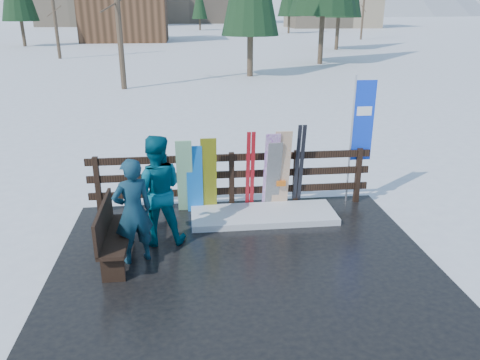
{
  "coord_description": "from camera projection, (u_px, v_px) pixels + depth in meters",
  "views": [
    {
      "loc": [
        -0.81,
        -6.49,
        3.88
      ],
      "look_at": [
        0.03,
        1.0,
        1.1
      ],
      "focal_mm": 35.0,
      "sensor_mm": 36.0,
      "label": 1
    }
  ],
  "objects": [
    {
      "name": "snowboard_3",
      "position": [
        271.0,
        172.0,
        9.09
      ],
      "size": [
        0.28,
        0.38,
        1.61
      ],
      "primitive_type": "cube",
      "rotation": [
        0.22,
        0.0,
        0.0
      ],
      "color": "white",
      "rests_on": "deck"
    },
    {
      "name": "fence",
      "position": [
        232.0,
        176.0,
        9.27
      ],
      "size": [
        5.6,
        0.1,
        1.15
      ],
      "color": "black",
      "rests_on": "deck"
    },
    {
      "name": "ski_pair_b",
      "position": [
        299.0,
        166.0,
        9.2
      ],
      "size": [
        0.17,
        0.29,
        1.73
      ],
      "color": "black",
      "rests_on": "deck"
    },
    {
      "name": "snowboard_0",
      "position": [
        195.0,
        180.0,
        8.97
      ],
      "size": [
        0.3,
        0.23,
        1.4
      ],
      "primitive_type": "cube",
      "rotation": [
        0.15,
        0.0,
        0.0
      ],
      "color": "blue",
      "rests_on": "deck"
    },
    {
      "name": "person_back",
      "position": [
        156.0,
        190.0,
        7.77
      ],
      "size": [
        0.94,
        0.74,
        1.89
      ],
      "primitive_type": "imported",
      "rotation": [
        0.0,
        0.0,
        3.17
      ],
      "color": "#055269",
      "rests_on": "deck"
    },
    {
      "name": "snowboard_2",
      "position": [
        209.0,
        176.0,
        8.98
      ],
      "size": [
        0.3,
        0.27,
        1.54
      ],
      "primitive_type": "cube",
      "rotation": [
        0.16,
        0.0,
        0.0
      ],
      "color": "yellow",
      "rests_on": "deck"
    },
    {
      "name": "ground",
      "position": [
        245.0,
        266.0,
        7.47
      ],
      "size": [
        700.0,
        700.0,
        0.0
      ],
      "primitive_type": "plane",
      "color": "white",
      "rests_on": "ground"
    },
    {
      "name": "person_front",
      "position": [
        133.0,
        211.0,
        7.2
      ],
      "size": [
        0.74,
        0.63,
        1.71
      ],
      "primitive_type": "imported",
      "rotation": [
        0.0,
        0.0,
        3.57
      ],
      "color": "#144854",
      "rests_on": "deck"
    },
    {
      "name": "bench",
      "position": [
        112.0,
        232.0,
        7.29
      ],
      "size": [
        0.41,
        1.5,
        0.97
      ],
      "color": "black",
      "rests_on": "deck"
    },
    {
      "name": "deck",
      "position": [
        245.0,
        264.0,
        7.46
      ],
      "size": [
        6.0,
        5.0,
        0.08
      ],
      "primitive_type": "cube",
      "color": "black",
      "rests_on": "ground"
    },
    {
      "name": "snowboard_5",
      "position": [
        281.0,
        170.0,
        9.11
      ],
      "size": [
        0.32,
        0.33,
        1.64
      ],
      "primitive_type": "cube",
      "rotation": [
        0.18,
        0.0,
        0.0
      ],
      "color": "white",
      "rests_on": "deck"
    },
    {
      "name": "rental_flag",
      "position": [
        360.0,
        126.0,
        9.26
      ],
      "size": [
        0.45,
        0.04,
        2.6
      ],
      "color": "silver",
      "rests_on": "deck"
    },
    {
      "name": "snow_patch",
      "position": [
        263.0,
        215.0,
        8.97
      ],
      "size": [
        2.75,
        1.0,
        0.12
      ],
      "primitive_type": "cube",
      "color": "white",
      "rests_on": "deck"
    },
    {
      "name": "snowboard_1",
      "position": [
        185.0,
        177.0,
        8.93
      ],
      "size": [
        0.3,
        0.4,
        1.53
      ],
      "primitive_type": "cube",
      "rotation": [
        0.24,
        0.0,
        0.0
      ],
      "color": "white",
      "rests_on": "deck"
    },
    {
      "name": "ski_pair_a",
      "position": [
        250.0,
        171.0,
        9.11
      ],
      "size": [
        0.16,
        0.26,
        1.62
      ],
      "color": "#AB151D",
      "rests_on": "deck"
    },
    {
      "name": "snowboard_4",
      "position": [
        273.0,
        176.0,
        9.13
      ],
      "size": [
        0.28,
        0.35,
        1.43
      ],
      "primitive_type": "cube",
      "rotation": [
        0.22,
        0.0,
        0.0
      ],
      "color": "black",
      "rests_on": "deck"
    }
  ]
}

